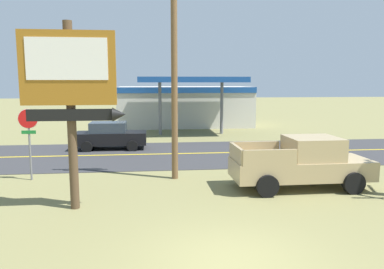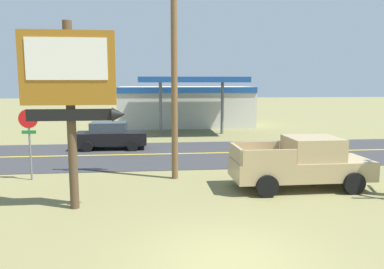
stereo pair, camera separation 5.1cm
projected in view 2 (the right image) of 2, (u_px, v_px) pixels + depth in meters
ground_plane at (229, 263)px, 8.42m from camera, size 180.00×180.00×0.00m
road_asphalt at (183, 154)px, 21.22m from camera, size 140.00×8.00×0.02m
road_centre_line at (183, 153)px, 21.22m from camera, size 126.00×0.20×0.01m
motel_sign at (71, 86)px, 11.44m from camera, size 3.10×0.54×5.86m
stop_sign at (29, 131)px, 15.31m from camera, size 0.80×0.08×2.95m
utility_pole at (174, 60)px, 15.16m from camera, size 2.17×0.26×9.10m
gas_station at (185, 105)px, 34.61m from camera, size 12.00×11.50×4.40m
pickup_tan_parked_on_lawn at (302, 163)px, 14.28m from camera, size 5.22×2.28×1.96m
car_black_near_lane at (111, 135)px, 22.64m from camera, size 4.20×2.00×1.64m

